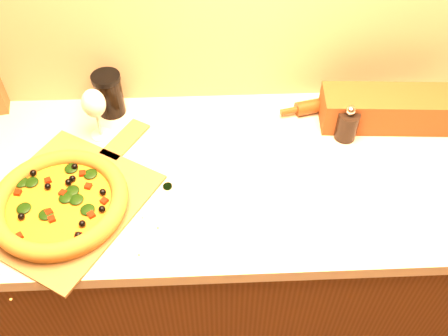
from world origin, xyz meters
TOP-DOWN VIEW (x-y plane):
  - cabinet at (0.00, 1.43)m, footprint 2.80×0.65m
  - countertop at (0.00, 1.43)m, footprint 2.84×0.68m
  - pizza_peel at (-0.51, 1.33)m, footprint 0.54×0.60m
  - pizza at (-0.52, 1.30)m, footprint 0.36×0.36m
  - bottle_cap at (-0.25, 1.37)m, footprint 0.03×0.03m
  - pepper_grinder at (0.28, 1.54)m, footprint 0.06×0.06m
  - rolling_pin at (0.26, 1.67)m, footprint 0.32×0.09m
  - bread_bag at (0.41, 1.60)m, footprint 0.40×0.15m
  - wine_glass at (-0.45, 1.58)m, footprint 0.07×0.07m
  - dark_jar at (-0.43, 1.69)m, footprint 0.09×0.09m

SIDE VIEW (x-z plane):
  - cabinet at x=0.00m, z-range 0.00..0.86m
  - countertop at x=0.00m, z-range 0.86..0.90m
  - bottle_cap at x=-0.25m, z-range 0.90..0.91m
  - pizza_peel at x=-0.51m, z-range 0.90..0.91m
  - rolling_pin at x=0.26m, z-range 0.90..0.95m
  - pizza at x=-0.52m, z-range 0.91..0.96m
  - pepper_grinder at x=0.28m, z-range 0.89..1.01m
  - bread_bag at x=0.41m, z-range 0.90..1.01m
  - dark_jar at x=-0.43m, z-range 0.90..1.04m
  - wine_glass at x=-0.45m, z-range 0.94..1.11m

